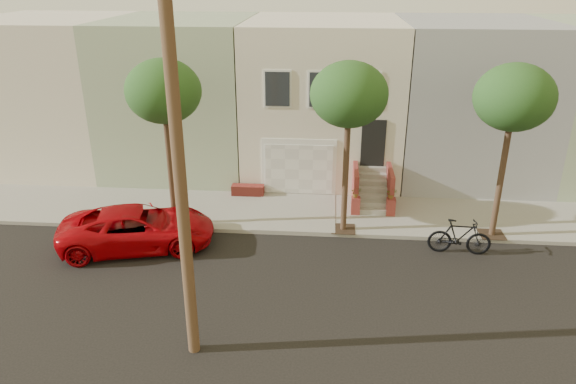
{
  "coord_description": "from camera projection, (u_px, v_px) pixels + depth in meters",
  "views": [
    {
      "loc": [
        0.39,
        -14.33,
        9.3
      ],
      "look_at": [
        -1.03,
        3.0,
        1.98
      ],
      "focal_mm": 33.3,
      "sensor_mm": 36.0,
      "label": 1
    }
  ],
  "objects": [
    {
      "name": "sidewalk",
      "position": [
        318.0,
        214.0,
        21.68
      ],
      "size": [
        40.0,
        3.7,
        0.15
      ],
      "primitive_type": "cube",
      "color": "gray",
      "rests_on": "ground"
    },
    {
      "name": "tree_left",
      "position": [
        163.0,
        92.0,
        18.75
      ],
      "size": [
        2.7,
        2.57,
        6.3
      ],
      "color": "#2D2116",
      "rests_on": "sidewalk"
    },
    {
      "name": "ground",
      "position": [
        313.0,
        288.0,
        16.8
      ],
      "size": [
        90.0,
        90.0,
        0.0
      ],
      "primitive_type": "plane",
      "color": "black",
      "rests_on": "ground"
    },
    {
      "name": "tree_mid",
      "position": [
        349.0,
        96.0,
        18.27
      ],
      "size": [
        2.7,
        2.57,
        6.3
      ],
      "color": "#2D2116",
      "rests_on": "sidewalk"
    },
    {
      "name": "house_row",
      "position": [
        323.0,
        95.0,
        25.66
      ],
      "size": [
        33.1,
        11.7,
        7.0
      ],
      "color": "beige",
      "rests_on": "sidewalk"
    },
    {
      "name": "pickup_truck",
      "position": [
        138.0,
        228.0,
        19.0
      ],
      "size": [
        5.81,
        3.7,
        1.49
      ],
      "primitive_type": "imported",
      "rotation": [
        0.0,
        0.0,
        1.82
      ],
      "color": "#AC040C",
      "rests_on": "ground"
    },
    {
      "name": "tree_right",
      "position": [
        514.0,
        99.0,
        17.85
      ],
      "size": [
        2.7,
        2.57,
        6.3
      ],
      "color": "#2D2116",
      "rests_on": "sidewalk"
    },
    {
      "name": "motorcycle",
      "position": [
        460.0,
        237.0,
        18.59
      ],
      "size": [
        2.19,
        0.75,
        1.3
      ],
      "primitive_type": "imported",
      "rotation": [
        0.0,
        0.0,
        1.5
      ],
      "color": "black",
      "rests_on": "ground"
    }
  ]
}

